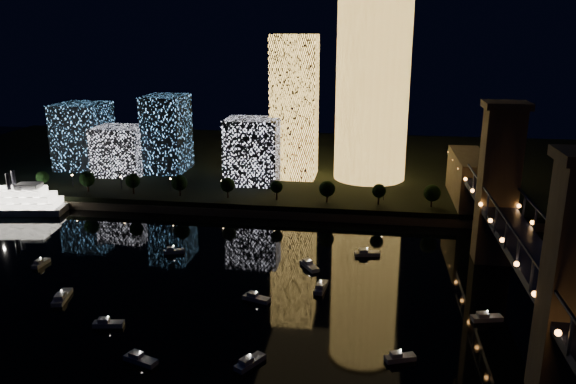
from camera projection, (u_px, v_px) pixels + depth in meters
name	position (u px, v px, depth m)	size (l,w,h in m)	color
ground	(258.00, 323.00, 139.58)	(520.00, 520.00, 0.00)	black
far_bank	(319.00, 165.00, 290.83)	(420.00, 160.00, 5.00)	black
seawall	(300.00, 214.00, 217.03)	(420.00, 6.00, 3.00)	#6B5E4C
tower_cylindrical	(373.00, 86.00, 245.38)	(34.00, 34.00, 82.99)	#F4B54E
tower_rectangular	(295.00, 107.00, 251.33)	(19.90, 19.90, 63.31)	#F4B54E
midrise_blocks	(150.00, 141.00, 262.31)	(110.24, 38.02, 35.79)	white
truss_bridge	(536.00, 273.00, 129.37)	(13.00, 266.00, 50.00)	#17204A
motorboats	(242.00, 298.00, 151.16)	(135.56, 72.94, 2.78)	silver
esplanade_trees	(231.00, 185.00, 224.27)	(165.95, 6.52, 8.76)	black
street_lamps	(222.00, 184.00, 231.14)	(132.70, 0.70, 5.65)	black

